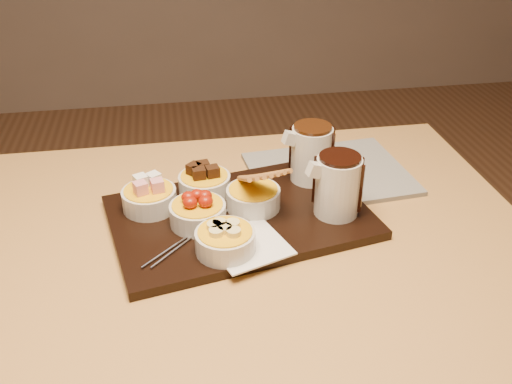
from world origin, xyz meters
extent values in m
cube|color=#BC8945|center=(0.00, 0.00, 0.73)|extent=(1.20, 0.80, 0.04)
cylinder|color=#BC8945|center=(0.54, 0.34, 0.35)|extent=(0.06, 0.06, 0.71)
cube|color=black|center=(0.07, 0.05, 0.76)|extent=(0.51, 0.38, 0.02)
cube|color=white|center=(0.07, -0.06, 0.77)|extent=(0.15, 0.15, 0.00)
cylinder|color=beige|center=(-0.09, 0.09, 0.79)|extent=(0.10, 0.10, 0.04)
cylinder|color=beige|center=(0.02, 0.13, 0.79)|extent=(0.10, 0.10, 0.04)
cylinder|color=beige|center=(0.00, 0.03, 0.79)|extent=(0.10, 0.10, 0.04)
cylinder|color=beige|center=(0.10, 0.06, 0.79)|extent=(0.10, 0.10, 0.04)
cylinder|color=beige|center=(0.04, -0.06, 0.79)|extent=(0.10, 0.10, 0.04)
cylinder|color=silver|center=(0.25, 0.02, 0.82)|extent=(0.09, 0.09, 0.11)
cylinder|color=silver|center=(0.23, 0.15, 0.82)|extent=(0.09, 0.09, 0.11)
cube|color=beige|center=(0.28, 0.18, 0.76)|extent=(0.34, 0.28, 0.01)
camera|label=1|loc=(-0.04, -0.82, 1.34)|focal=40.00mm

